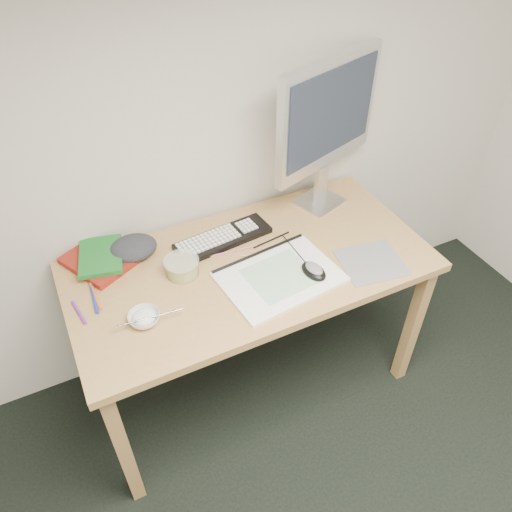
{
  "coord_description": "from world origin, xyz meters",
  "views": [
    {
      "loc": [
        -0.46,
        0.14,
        2.06
      ],
      "look_at": [
        0.15,
        1.38,
        0.83
      ],
      "focal_mm": 35.0,
      "sensor_mm": 36.0,
      "label": 1
    }
  ],
  "objects_px": {
    "monitor": "(328,118)",
    "desk": "(251,278)",
    "keyboard": "(223,238)",
    "rice_bowl": "(144,318)",
    "sketchpad": "(280,277)"
  },
  "relations": [
    {
      "from": "sketchpad",
      "to": "desk",
      "type": "bearing_deg",
      "value": 110.49
    },
    {
      "from": "sketchpad",
      "to": "monitor",
      "type": "relative_size",
      "value": 0.67
    },
    {
      "from": "desk",
      "to": "rice_bowl",
      "type": "relative_size",
      "value": 12.79
    },
    {
      "from": "monitor",
      "to": "rice_bowl",
      "type": "relative_size",
      "value": 5.91
    },
    {
      "from": "sketchpad",
      "to": "rice_bowl",
      "type": "height_order",
      "value": "rice_bowl"
    },
    {
      "from": "monitor",
      "to": "rice_bowl",
      "type": "height_order",
      "value": "monitor"
    },
    {
      "from": "desk",
      "to": "rice_bowl",
      "type": "distance_m",
      "value": 0.48
    },
    {
      "from": "desk",
      "to": "sketchpad",
      "type": "height_order",
      "value": "sketchpad"
    },
    {
      "from": "rice_bowl",
      "to": "desk",
      "type": "bearing_deg",
      "value": 13.6
    },
    {
      "from": "sketchpad",
      "to": "keyboard",
      "type": "distance_m",
      "value": 0.31
    },
    {
      "from": "keyboard",
      "to": "rice_bowl",
      "type": "distance_m",
      "value": 0.5
    },
    {
      "from": "monitor",
      "to": "desk",
      "type": "bearing_deg",
      "value": -171.48
    },
    {
      "from": "keyboard",
      "to": "desk",
      "type": "bearing_deg",
      "value": -82.77
    },
    {
      "from": "sketchpad",
      "to": "keyboard",
      "type": "height_order",
      "value": "keyboard"
    },
    {
      "from": "desk",
      "to": "sketchpad",
      "type": "relative_size",
      "value": 3.24
    }
  ]
}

